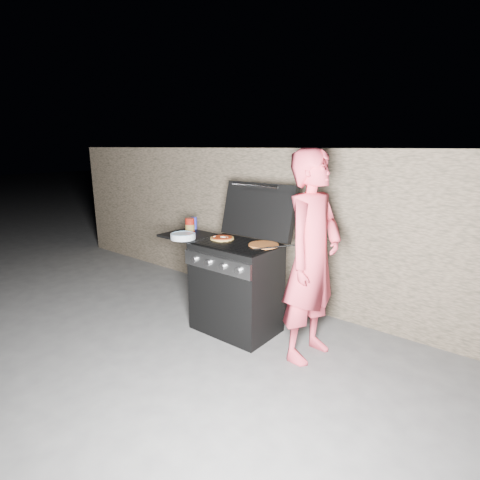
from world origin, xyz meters
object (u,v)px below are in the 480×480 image
Objects in this scene: pizza_topped at (222,238)px; person at (312,257)px; gas_grill at (217,282)px; sauce_jar at (190,225)px.

pizza_topped is 0.13× the size of person.
gas_grill is 1.14m from person.
person is (1.00, 0.01, -0.02)m from pizza_topped.
pizza_topped is at bearing 40.55° from gas_grill.
pizza_topped is at bearing 93.14° from person.
gas_grill is 0.71m from sauce_jar.
gas_grill is 0.74× the size of person.
pizza_topped is at bearing -5.38° from sauce_jar.
pizza_topped is (0.04, 0.04, 0.47)m from gas_grill.
person reaches higher than gas_grill.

